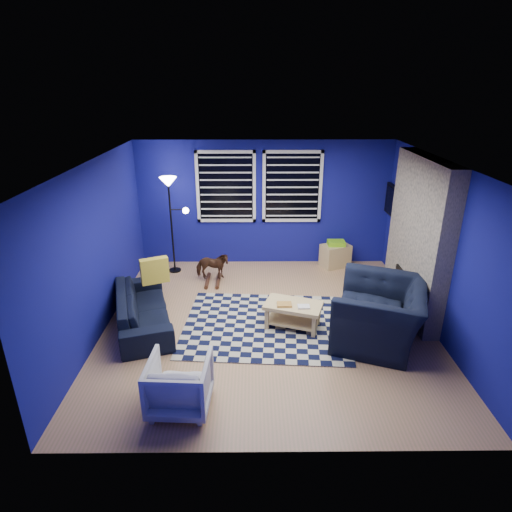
{
  "coord_description": "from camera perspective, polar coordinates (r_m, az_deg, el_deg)",
  "views": [
    {
      "loc": [
        -0.23,
        -5.79,
        3.52
      ],
      "look_at": [
        -0.18,
        0.3,
        1.03
      ],
      "focal_mm": 30.0,
      "sensor_mm": 36.0,
      "label": 1
    }
  ],
  "objects": [
    {
      "name": "wall_right",
      "position": [
        6.79,
        23.27,
        0.87
      ],
      "size": [
        0.0,
        5.0,
        5.0
      ],
      "primitive_type": "plane",
      "rotation": [
        1.57,
        0.0,
        -1.57
      ],
      "color": "navy",
      "rests_on": "floor"
    },
    {
      "name": "rocking_horse",
      "position": [
        7.99,
        -5.85,
        -1.35
      ],
      "size": [
        0.31,
        0.63,
        0.53
      ],
      "primitive_type": "imported",
      "rotation": [
        0.0,
        0.0,
        1.54
      ],
      "color": "#4B2F18",
      "rests_on": "floor"
    },
    {
      "name": "throw_pillow",
      "position": [
        6.92,
        -13.36,
        -1.91
      ],
      "size": [
        0.45,
        0.29,
        0.41
      ],
      "primitive_type": "cube",
      "rotation": [
        0.0,
        0.0,
        0.4
      ],
      "color": "gold",
      "rests_on": "sofa"
    },
    {
      "name": "rug",
      "position": [
        6.73,
        1.26,
        -9.16
      ],
      "size": [
        2.64,
        2.18,
        0.02
      ],
      "primitive_type": "cube",
      "rotation": [
        0.0,
        0.0,
        -0.07
      ],
      "color": "black",
      "rests_on": "floor"
    },
    {
      "name": "cabinet",
      "position": [
        8.84,
        10.53,
        0.13
      ],
      "size": [
        0.65,
        0.56,
        0.55
      ],
      "rotation": [
        0.0,
        0.0,
        0.41
      ],
      "color": "#D3B676",
      "rests_on": "floor"
    },
    {
      "name": "floor_lamp",
      "position": [
        8.21,
        -11.36,
        7.93
      ],
      "size": [
        0.51,
        0.32,
        1.89
      ],
      "color": "black",
      "rests_on": "floor"
    },
    {
      "name": "armchair_bent",
      "position": [
        5.16,
        -10.15,
        -16.4
      ],
      "size": [
        0.73,
        0.75,
        0.65
      ],
      "primitive_type": "imported",
      "rotation": [
        0.0,
        0.0,
        3.08
      ],
      "color": "gray",
      "rests_on": "floor"
    },
    {
      "name": "fireplace",
      "position": [
        7.19,
        20.69,
        1.93
      ],
      "size": [
        0.65,
        2.0,
        2.5
      ],
      "color": "gray",
      "rests_on": "floor"
    },
    {
      "name": "wall_back",
      "position": [
        8.59,
        1.08,
        6.96
      ],
      "size": [
        5.0,
        0.0,
        5.0
      ],
      "primitive_type": "plane",
      "rotation": [
        1.57,
        0.0,
        0.0
      ],
      "color": "navy",
      "rests_on": "floor"
    },
    {
      "name": "ceiling",
      "position": [
        5.88,
        1.82,
        12.29
      ],
      "size": [
        5.0,
        5.0,
        0.0
      ],
      "primitive_type": "plane",
      "rotation": [
        3.14,
        0.0,
        0.0
      ],
      "color": "white",
      "rests_on": "wall_back"
    },
    {
      "name": "floor",
      "position": [
        6.78,
        1.56,
        -9.02
      ],
      "size": [
        5.0,
        5.0,
        0.0
      ],
      "primitive_type": "plane",
      "color": "tan",
      "rests_on": "ground"
    },
    {
      "name": "sofa",
      "position": [
        6.85,
        -14.85,
        -6.79
      ],
      "size": [
        2.02,
        1.26,
        0.55
      ],
      "primitive_type": "imported",
      "rotation": [
        0.0,
        0.0,
        1.87
      ],
      "color": "black",
      "rests_on": "floor"
    },
    {
      "name": "coffee_table",
      "position": [
        6.57,
        4.97,
        -7.22
      ],
      "size": [
        0.96,
        0.74,
        0.43
      ],
      "rotation": [
        0.0,
        0.0,
        -0.32
      ],
      "color": "#D3B676",
      "rests_on": "rug"
    },
    {
      "name": "window_right",
      "position": [
        8.5,
        4.86,
        9.15
      ],
      "size": [
        1.17,
        0.06,
        1.42
      ],
      "color": "black",
      "rests_on": "wall_back"
    },
    {
      "name": "wall_left",
      "position": [
        6.62,
        -20.51,
        0.75
      ],
      "size": [
        0.0,
        5.0,
        5.0
      ],
      "primitive_type": "plane",
      "rotation": [
        1.57,
        0.0,
        1.57
      ],
      "color": "navy",
      "rests_on": "floor"
    },
    {
      "name": "window_left",
      "position": [
        8.48,
        -4.03,
        9.15
      ],
      "size": [
        1.17,
        0.06,
        1.42
      ],
      "color": "black",
      "rests_on": "wall_back"
    },
    {
      "name": "armchair_big",
      "position": [
        6.41,
        16.09,
        -7.39
      ],
      "size": [
        1.69,
        1.59,
        0.89
      ],
      "primitive_type": "imported",
      "rotation": [
        0.0,
        0.0,
        -1.92
      ],
      "color": "black",
      "rests_on": "floor"
    },
    {
      "name": "tv",
      "position": [
        8.5,
        18.01,
        6.75
      ],
      "size": [
        0.07,
        1.0,
        0.58
      ],
      "color": "black",
      "rests_on": "wall_right"
    }
  ]
}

